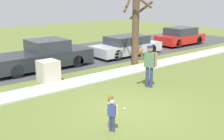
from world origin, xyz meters
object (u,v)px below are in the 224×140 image
parked_hatchback_red (180,36)px  utility_cabinet (48,71)px  parked_pickup_dark (42,56)px  baseball (124,109)px  person_adult (149,62)px  person_child (112,108)px  street_tree_near (136,21)px  parked_sedan_silver (127,46)px

parked_hatchback_red → utility_cabinet: bearing=10.6°
parked_pickup_dark → parked_hatchback_red: bearing=-180.0°
baseball → parked_pickup_dark: bearing=87.1°
person_adult → utility_cabinet: 4.35m
person_child → street_tree_near: street_tree_near is taller
baseball → parked_pickup_dark: (0.34, 6.66, 0.64)m
utility_cabinet → parked_hatchback_red: (12.14, 2.27, 0.18)m
baseball → parked_hatchback_red: parked_hatchback_red is taller
person_child → street_tree_near: 8.01m
parked_pickup_dark → baseball: bearing=87.1°
parked_pickup_dark → parked_sedan_silver: parked_pickup_dark is taller
parked_pickup_dark → parked_hatchback_red: parked_pickup_dark is taller
person_adult → person_child: person_adult is taller
person_child → baseball: size_ratio=13.34×
street_tree_near → parked_sedan_silver: bearing=58.6°
street_tree_near → parked_pickup_dark: size_ratio=0.85×
person_adult → street_tree_near: 4.16m
utility_cabinet → parked_sedan_silver: bearing=17.3°
person_adult → parked_pickup_dark: (-1.99, 5.52, -0.40)m
utility_cabinet → baseball: bearing=-83.7°
person_child → parked_pickup_dark: 7.66m
street_tree_near → parked_pickup_dark: street_tree_near is taller
baseball → parked_pickup_dark: parked_pickup_dark is taller
parked_pickup_dark → parked_hatchback_red: (11.31, 0.01, -0.01)m
person_adult → baseball: size_ratio=23.21×
person_adult → parked_pickup_dark: size_ratio=0.33×
person_child → parked_pickup_dark: (1.57, 7.50, 0.03)m
person_adult → utility_cabinet: bearing=-78.5°
utility_cabinet → parked_sedan_silver: (6.40, 2.00, 0.14)m
street_tree_near → parked_sedan_silver: 2.99m
parked_sedan_silver → parked_hatchback_red: 5.74m
person_child → parked_sedan_silver: parked_sedan_silver is taller
person_adult → baseball: (-2.33, -1.14, -1.04)m
parked_pickup_dark → street_tree_near: bearing=151.6°
person_adult → street_tree_near: (2.32, 3.19, 1.31)m
person_adult → street_tree_near: size_ratio=0.39×
street_tree_near → person_adult: bearing=-126.0°
person_child → baseball: person_child is taller
person_adult → parked_hatchback_red: bearing=-178.7°
person_child → parked_sedan_silver: 10.16m
utility_cabinet → parked_sedan_silver: 6.71m
person_child → utility_cabinet: person_child is taller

